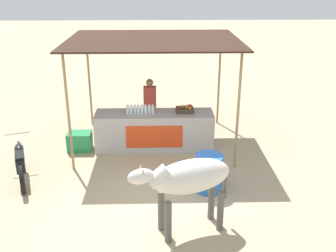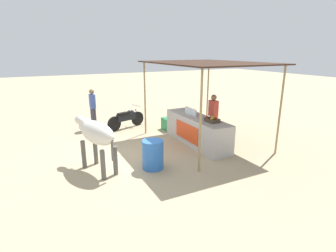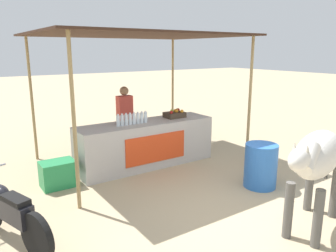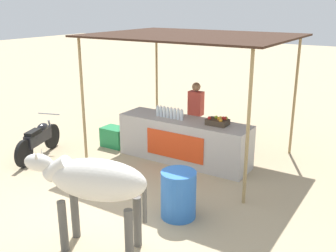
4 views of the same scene
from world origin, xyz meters
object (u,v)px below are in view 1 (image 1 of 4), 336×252
Objects in this scene: stall_counter at (154,131)px; motorcycle_parked at (20,161)px; cooler_box at (80,141)px; water_barrel at (209,173)px; vendor_behind_counter at (150,108)px; cow at (188,179)px; fruit_crate at (185,109)px.

stall_counter reaches higher than motorcycle_parked.
cooler_box is 0.75× the size of water_barrel.
water_barrel is at bearing -66.47° from vendor_behind_counter.
vendor_behind_counter reaches higher than cooler_box.
water_barrel is 4.13m from motorcycle_parked.
vendor_behind_counter is 0.90× the size of cow.
water_barrel is at bearing -8.31° from motorcycle_parked.
vendor_behind_counter is at bearing 113.53° from water_barrel.
fruit_crate is at bearing 3.18° from cooler_box.
fruit_crate is 2.83m from cooler_box.
fruit_crate is 3.58m from cow.
cow is 1.06× the size of motorcycle_parked.
motorcycle_parked is (-2.94, -1.56, -0.05)m from stall_counter.
stall_counter is 2.44m from water_barrel.
vendor_behind_counter is 2.06× the size of water_barrel.
stall_counter is 3.62m from cow.
stall_counter is 1.82× the size of vendor_behind_counter.
water_barrel is 0.44× the size of cow.
stall_counter is 0.96m from fruit_crate.
motorcycle_parked is (-3.54, 1.97, -0.60)m from cow.
cow is (-0.55, -1.37, 0.63)m from water_barrel.
stall_counter is 1.94m from cooler_box.
vendor_behind_counter reaches higher than stall_counter.
fruit_crate is 1.16m from vendor_behind_counter.
fruit_crate is 0.27× the size of vendor_behind_counter.
cow is at bearing -92.98° from fruit_crate.
water_barrel is (1.27, -2.91, -0.45)m from vendor_behind_counter.
water_barrel is at bearing -80.71° from fruit_crate.
cow is at bearing -111.73° from water_barrel.
cow reaches higher than motorcycle_parked.
fruit_crate is (0.79, 0.05, 0.56)m from stall_counter.
fruit_crate is 0.25× the size of motorcycle_parked.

